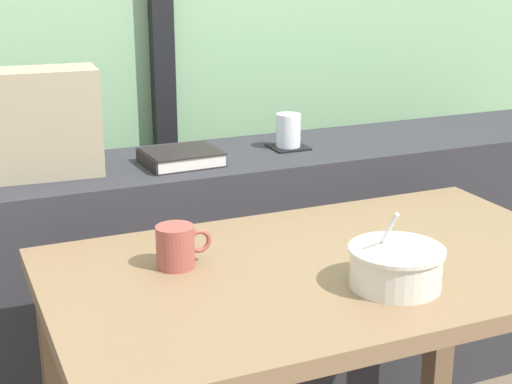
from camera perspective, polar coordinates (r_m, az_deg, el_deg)
dark_console_ledge at (r=2.17m, az=-4.33°, el=-7.50°), size 2.80×0.37×0.78m
breakfast_table at (r=1.59m, az=5.24°, el=-9.16°), size 1.11×0.65×0.71m
coaster_square at (r=2.14m, az=2.41°, el=3.35°), size 0.10×0.10×0.00m
juice_glass at (r=2.13m, az=2.42°, el=4.54°), size 0.07×0.07×0.09m
closed_book at (r=1.98m, az=-5.63°, el=2.58°), size 0.20×0.17×0.04m
throw_pillow at (r=1.92m, az=-16.39°, el=4.90°), size 0.33×0.16×0.26m
soup_bowl at (r=1.44m, az=10.35°, el=-5.53°), size 0.18×0.18×0.16m
ceramic_mug at (r=1.51m, az=-5.93°, el=-4.05°), size 0.11×0.08×0.08m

